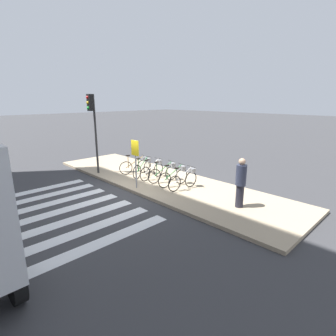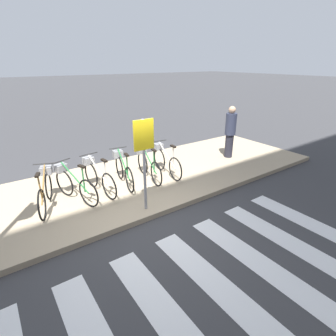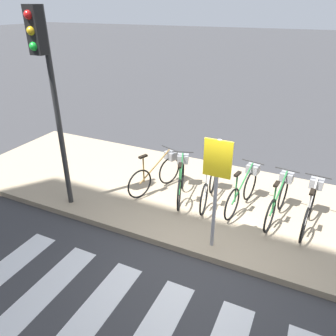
{
  "view_description": "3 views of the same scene",
  "coord_description": "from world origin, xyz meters",
  "px_view_note": "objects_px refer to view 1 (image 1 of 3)",
  "views": [
    {
      "loc": [
        8.26,
        -5.81,
        3.62
      ],
      "look_at": [
        0.74,
        1.51,
        0.84
      ],
      "focal_mm": 28.0,
      "sensor_mm": 36.0,
      "label": 1
    },
    {
      "loc": [
        -2.28,
        -4.0,
        3.09
      ],
      "look_at": [
        0.92,
        0.55,
        0.8
      ],
      "focal_mm": 28.0,
      "sensor_mm": 36.0,
      "label": 2
    },
    {
      "loc": [
        1.38,
        -4.04,
        3.83
      ],
      "look_at": [
        -1.03,
        1.04,
        1.01
      ],
      "focal_mm": 35.0,
      "sensor_mm": 36.0,
      "label": 3
    }
  ],
  "objects_px": {
    "pedestrian": "(241,182)",
    "parked_bicycle_5": "(185,179)",
    "parked_bicycle_3": "(165,172)",
    "traffic_light": "(92,118)",
    "parked_bicycle_0": "(137,165)",
    "parked_bicycle_1": "(143,167)",
    "sign_post": "(135,156)",
    "parked_bicycle_4": "(175,176)",
    "parked_bicycle_2": "(153,169)"
  },
  "relations": [
    {
      "from": "pedestrian",
      "to": "parked_bicycle_5",
      "type": "bearing_deg",
      "value": 178.85
    },
    {
      "from": "parked_bicycle_3",
      "to": "pedestrian",
      "type": "height_order",
      "value": "pedestrian"
    },
    {
      "from": "pedestrian",
      "to": "traffic_light",
      "type": "relative_size",
      "value": 0.45
    },
    {
      "from": "parked_bicycle_3",
      "to": "traffic_light",
      "type": "xyz_separation_m",
      "value": [
        -3.28,
        -1.48,
        2.24
      ]
    },
    {
      "from": "traffic_light",
      "to": "pedestrian",
      "type": "bearing_deg",
      "value": 10.75
    },
    {
      "from": "parked_bicycle_0",
      "to": "parked_bicycle_1",
      "type": "bearing_deg",
      "value": -4.89
    },
    {
      "from": "sign_post",
      "to": "parked_bicycle_4",
      "type": "bearing_deg",
      "value": 57.63
    },
    {
      "from": "parked_bicycle_5",
      "to": "traffic_light",
      "type": "bearing_deg",
      "value": -162.99
    },
    {
      "from": "parked_bicycle_5",
      "to": "sign_post",
      "type": "relative_size",
      "value": 0.78
    },
    {
      "from": "parked_bicycle_1",
      "to": "sign_post",
      "type": "relative_size",
      "value": 0.75
    },
    {
      "from": "parked_bicycle_2",
      "to": "sign_post",
      "type": "relative_size",
      "value": 0.78
    },
    {
      "from": "parked_bicycle_1",
      "to": "sign_post",
      "type": "height_order",
      "value": "sign_post"
    },
    {
      "from": "parked_bicycle_5",
      "to": "pedestrian",
      "type": "height_order",
      "value": "pedestrian"
    },
    {
      "from": "parked_bicycle_1",
      "to": "parked_bicycle_5",
      "type": "bearing_deg",
      "value": 0.95
    },
    {
      "from": "parked_bicycle_1",
      "to": "pedestrian",
      "type": "height_order",
      "value": "pedestrian"
    },
    {
      "from": "sign_post",
      "to": "pedestrian",
      "type": "bearing_deg",
      "value": 18.16
    },
    {
      "from": "parked_bicycle_1",
      "to": "parked_bicycle_4",
      "type": "distance_m",
      "value": 1.99
    },
    {
      "from": "traffic_light",
      "to": "sign_post",
      "type": "xyz_separation_m",
      "value": [
        3.11,
        0.05,
        -1.33
      ]
    },
    {
      "from": "parked_bicycle_2",
      "to": "parked_bicycle_5",
      "type": "xyz_separation_m",
      "value": [
        1.95,
        -0.04,
        0.0
      ]
    },
    {
      "from": "parked_bicycle_3",
      "to": "traffic_light",
      "type": "distance_m",
      "value": 4.24
    },
    {
      "from": "parked_bicycle_2",
      "to": "pedestrian",
      "type": "distance_m",
      "value": 4.48
    },
    {
      "from": "parked_bicycle_2",
      "to": "parked_bicycle_5",
      "type": "relative_size",
      "value": 1.0
    },
    {
      "from": "parked_bicycle_4",
      "to": "sign_post",
      "type": "height_order",
      "value": "sign_post"
    },
    {
      "from": "parked_bicycle_1",
      "to": "sign_post",
      "type": "distance_m",
      "value": 1.94
    },
    {
      "from": "parked_bicycle_1",
      "to": "traffic_light",
      "type": "bearing_deg",
      "value": -145.8
    },
    {
      "from": "parked_bicycle_2",
      "to": "sign_post",
      "type": "bearing_deg",
      "value": -69.14
    },
    {
      "from": "parked_bicycle_2",
      "to": "parked_bicycle_0",
      "type": "bearing_deg",
      "value": -178.26
    },
    {
      "from": "parked_bicycle_1",
      "to": "traffic_light",
      "type": "relative_size",
      "value": 0.39
    },
    {
      "from": "parked_bicycle_3",
      "to": "parked_bicycle_1",
      "type": "bearing_deg",
      "value": -173.96
    },
    {
      "from": "parked_bicycle_0",
      "to": "parked_bicycle_4",
      "type": "distance_m",
      "value": 2.56
    },
    {
      "from": "parked_bicycle_5",
      "to": "pedestrian",
      "type": "bearing_deg",
      "value": -1.15
    },
    {
      "from": "parked_bicycle_2",
      "to": "pedestrian",
      "type": "relative_size",
      "value": 0.91
    },
    {
      "from": "parked_bicycle_2",
      "to": "pedestrian",
      "type": "height_order",
      "value": "pedestrian"
    },
    {
      "from": "parked_bicycle_1",
      "to": "parked_bicycle_4",
      "type": "bearing_deg",
      "value": 1.82
    },
    {
      "from": "parked_bicycle_0",
      "to": "parked_bicycle_4",
      "type": "xyz_separation_m",
      "value": [
        2.56,
        0.01,
        0.0
      ]
    },
    {
      "from": "sign_post",
      "to": "parked_bicycle_3",
      "type": "bearing_deg",
      "value": 83.2
    },
    {
      "from": "parked_bicycle_4",
      "to": "traffic_light",
      "type": "distance_m",
      "value": 4.77
    },
    {
      "from": "parked_bicycle_2",
      "to": "pedestrian",
      "type": "bearing_deg",
      "value": -1.19
    },
    {
      "from": "parked_bicycle_3",
      "to": "parked_bicycle_5",
      "type": "bearing_deg",
      "value": -4.37
    },
    {
      "from": "parked_bicycle_4",
      "to": "parked_bicycle_5",
      "type": "relative_size",
      "value": 1.0
    },
    {
      "from": "parked_bicycle_4",
      "to": "sign_post",
      "type": "bearing_deg",
      "value": -122.37
    },
    {
      "from": "parked_bicycle_1",
      "to": "pedestrian",
      "type": "distance_m",
      "value": 5.08
    },
    {
      "from": "parked_bicycle_0",
      "to": "pedestrian",
      "type": "distance_m",
      "value": 5.65
    },
    {
      "from": "parked_bicycle_4",
      "to": "traffic_light",
      "type": "relative_size",
      "value": 0.41
    },
    {
      "from": "parked_bicycle_3",
      "to": "parked_bicycle_5",
      "type": "distance_m",
      "value": 1.25
    },
    {
      "from": "parked_bicycle_1",
      "to": "traffic_light",
      "type": "height_order",
      "value": "traffic_light"
    },
    {
      "from": "parked_bicycle_2",
      "to": "parked_bicycle_3",
      "type": "distance_m",
      "value": 0.7
    },
    {
      "from": "parked_bicycle_1",
      "to": "parked_bicycle_4",
      "type": "relative_size",
      "value": 0.96
    },
    {
      "from": "parked_bicycle_5",
      "to": "parked_bicycle_0",
      "type": "bearing_deg",
      "value": 179.88
    },
    {
      "from": "parked_bicycle_1",
      "to": "traffic_light",
      "type": "xyz_separation_m",
      "value": [
        -1.98,
        -1.34,
        2.24
      ]
    }
  ]
}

